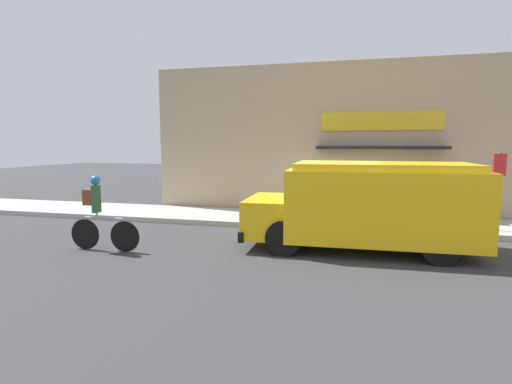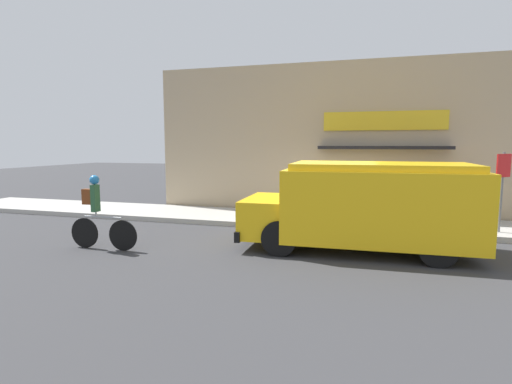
{
  "view_description": "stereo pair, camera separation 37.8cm",
  "coord_description": "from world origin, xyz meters",
  "px_view_note": "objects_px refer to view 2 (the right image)",
  "views": [
    {
      "loc": [
        0.78,
        -11.13,
        2.45
      ],
      "look_at": [
        -2.02,
        -0.2,
        1.1
      ],
      "focal_mm": 28.0,
      "sensor_mm": 36.0,
      "label": 1
    },
    {
      "loc": [
        1.14,
        -11.03,
        2.45
      ],
      "look_at": [
        -2.02,
        -0.2,
        1.1
      ],
      "focal_mm": 28.0,
      "sensor_mm": 36.0,
      "label": 2
    }
  ],
  "objects_px": {
    "stop_sign_post": "(503,179)",
    "trash_bin": "(441,204)",
    "school_bus": "(366,205)",
    "cyclist": "(98,214)"
  },
  "relations": [
    {
      "from": "cyclist",
      "to": "trash_bin",
      "type": "relative_size",
      "value": 1.82
    },
    {
      "from": "stop_sign_post",
      "to": "trash_bin",
      "type": "bearing_deg",
      "value": 128.74
    },
    {
      "from": "stop_sign_post",
      "to": "cyclist",
      "type": "bearing_deg",
      "value": -157.67
    },
    {
      "from": "cyclist",
      "to": "trash_bin",
      "type": "height_order",
      "value": "cyclist"
    },
    {
      "from": "stop_sign_post",
      "to": "school_bus",
      "type": "bearing_deg",
      "value": -146.19
    },
    {
      "from": "school_bus",
      "to": "trash_bin",
      "type": "relative_size",
      "value": 5.49
    },
    {
      "from": "school_bus",
      "to": "trash_bin",
      "type": "distance_m",
      "value": 4.33
    },
    {
      "from": "school_bus",
      "to": "cyclist",
      "type": "bearing_deg",
      "value": -166.73
    },
    {
      "from": "school_bus",
      "to": "cyclist",
      "type": "height_order",
      "value": "school_bus"
    },
    {
      "from": "stop_sign_post",
      "to": "trash_bin",
      "type": "xyz_separation_m",
      "value": [
        -1.2,
        1.5,
        -0.93
      ]
    }
  ]
}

